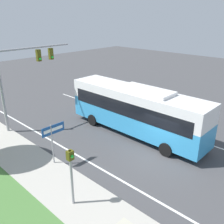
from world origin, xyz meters
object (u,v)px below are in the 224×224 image
Objects in this scene: pedestrian_signal at (71,169)px; street_sign at (53,136)px; bus at (136,108)px; signal_gantry at (24,70)px.

pedestrian_signal is 1.14× the size of street_sign.
signal_gantry is at bearing 122.35° from bus.
signal_gantry is 2.13× the size of pedestrian_signal.
bus is 1.75× the size of signal_gantry.
signal_gantry is 10.70m from pedestrian_signal.
street_sign is (-6.52, 0.94, -0.13)m from bus.
street_sign is (1.45, 3.56, -0.12)m from pedestrian_signal.
signal_gantry is 2.42× the size of street_sign.
bus is at bearing -57.65° from signal_gantry.
pedestrian_signal reaches higher than street_sign.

